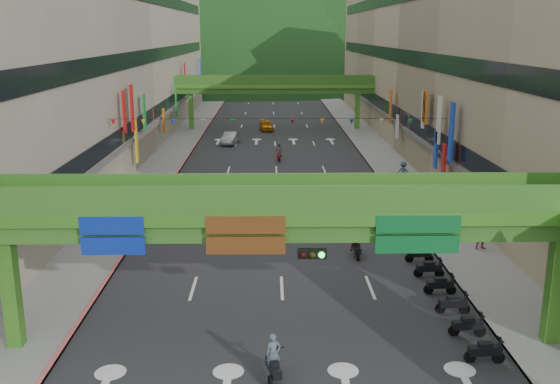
# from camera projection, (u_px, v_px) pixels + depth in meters

# --- Properties ---
(road_slab) EXTENTS (18.00, 140.00, 0.02)m
(road_slab) POSITION_uv_depth(u_px,v_px,m) (275.00, 150.00, 68.41)
(road_slab) COLOR #28282B
(road_slab) RESTS_ON ground
(sidewalk_left) EXTENTS (4.00, 140.00, 0.15)m
(sidewalk_left) POSITION_uv_depth(u_px,v_px,m) (175.00, 150.00, 68.22)
(sidewalk_left) COLOR gray
(sidewalk_left) RESTS_ON ground
(sidewalk_right) EXTENTS (4.00, 140.00, 0.15)m
(sidewalk_right) POSITION_uv_depth(u_px,v_px,m) (375.00, 149.00, 68.56)
(sidewalk_right) COLOR gray
(sidewalk_right) RESTS_ON ground
(curb_left) EXTENTS (0.20, 140.00, 0.18)m
(curb_left) POSITION_uv_depth(u_px,v_px,m) (192.00, 150.00, 68.25)
(curb_left) COLOR #CC5959
(curb_left) RESTS_ON ground
(curb_right) EXTENTS (0.20, 140.00, 0.18)m
(curb_right) POSITION_uv_depth(u_px,v_px,m) (358.00, 149.00, 68.53)
(curb_right) COLOR gray
(curb_right) RESTS_ON ground
(building_row_left) EXTENTS (12.80, 95.00, 19.00)m
(building_row_left) POSITION_uv_depth(u_px,v_px,m) (96.00, 63.00, 65.76)
(building_row_left) COLOR #9E937F
(building_row_left) RESTS_ON ground
(building_row_right) EXTENTS (12.80, 95.00, 19.00)m
(building_row_right) POSITION_uv_depth(u_px,v_px,m) (453.00, 62.00, 66.34)
(building_row_right) COLOR gray
(building_row_right) RESTS_ON ground
(overpass_near) EXTENTS (28.00, 12.27, 7.10)m
(overpass_near) POSITION_uv_depth(u_px,v_px,m) (309.00, 231.00, 23.92)
(overpass_near) COLOR #4C9E2D
(overpass_near) RESTS_ON ground
(overpass_far) EXTENTS (28.00, 2.20, 7.10)m
(overpass_far) POSITION_uv_depth(u_px,v_px,m) (274.00, 89.00, 81.59)
(overpass_far) COLOR #4C9E2D
(overpass_far) RESTS_ON ground
(hill_left) EXTENTS (168.00, 140.00, 112.00)m
(hill_left) POSITION_uv_depth(u_px,v_px,m) (219.00, 78.00, 174.69)
(hill_left) COLOR #1C4419
(hill_left) RESTS_ON ground
(hill_right) EXTENTS (208.00, 176.00, 128.00)m
(hill_right) POSITION_uv_depth(u_px,v_px,m) (352.00, 73.00, 194.67)
(hill_right) COLOR #1C4419
(hill_right) RESTS_ON ground
(bunting_string) EXTENTS (26.00, 0.36, 0.47)m
(bunting_string) POSITION_uv_depth(u_px,v_px,m) (278.00, 122.00, 47.56)
(bunting_string) COLOR black
(bunting_string) RESTS_ON ground
(scooter_rider_near) EXTENTS (0.71, 1.58, 1.88)m
(scooter_rider_near) POSITION_uv_depth(u_px,v_px,m) (274.00, 360.00, 23.04)
(scooter_rider_near) COLOR black
(scooter_rider_near) RESTS_ON ground
(scooter_rider_mid) EXTENTS (0.84, 1.60, 2.06)m
(scooter_rider_mid) POSITION_uv_depth(u_px,v_px,m) (357.00, 240.00, 35.69)
(scooter_rider_mid) COLOR black
(scooter_rider_mid) RESTS_ON ground
(scooter_rider_left) EXTENTS (1.03, 1.60, 2.05)m
(scooter_rider_left) POSITION_uv_depth(u_px,v_px,m) (215.00, 197.00, 45.09)
(scooter_rider_left) COLOR #A1A1A8
(scooter_rider_left) RESTS_ON ground
(scooter_rider_far) EXTENTS (0.77, 1.60, 1.85)m
(scooter_rider_far) POSITION_uv_depth(u_px,v_px,m) (279.00, 152.00, 62.40)
(scooter_rider_far) COLOR maroon
(scooter_rider_far) RESTS_ON ground
(parked_scooter_row) EXTENTS (1.60, 11.56, 1.08)m
(parked_scooter_row) POSITION_uv_depth(u_px,v_px,m) (446.00, 294.00, 29.67)
(parked_scooter_row) COLOR black
(parked_scooter_row) RESTS_ON ground
(car_silver) EXTENTS (2.14, 4.38, 1.38)m
(car_silver) POSITION_uv_depth(u_px,v_px,m) (230.00, 138.00, 71.93)
(car_silver) COLOR #98969E
(car_silver) RESTS_ON ground
(car_yellow) EXTENTS (2.00, 4.03, 1.32)m
(car_yellow) POSITION_uv_depth(u_px,v_px,m) (266.00, 126.00, 81.84)
(car_yellow) COLOR orange
(car_yellow) RESTS_ON ground
(pedestrian_red) EXTENTS (0.90, 0.74, 1.70)m
(pedestrian_red) POSITION_uv_depth(u_px,v_px,m) (483.00, 238.00, 36.69)
(pedestrian_red) COLOR #A1371E
(pedestrian_red) RESTS_ON ground
(pedestrian_dark) EXTENTS (1.04, 0.73, 1.64)m
(pedestrian_dark) POSITION_uv_depth(u_px,v_px,m) (437.00, 191.00, 47.70)
(pedestrian_dark) COLOR #23212B
(pedestrian_dark) RESTS_ON ground
(pedestrian_blue) EXTENTS (0.93, 0.70, 1.79)m
(pedestrian_blue) POSITION_uv_depth(u_px,v_px,m) (403.00, 174.00, 53.13)
(pedestrian_blue) COLOR #32445B
(pedestrian_blue) RESTS_ON ground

